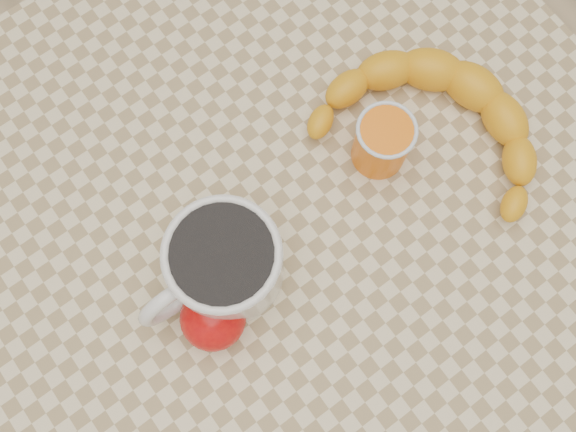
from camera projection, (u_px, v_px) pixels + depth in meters
ground at (288, 306)px, 1.41m from camera, size 3.00×3.00×0.00m
table at (288, 239)px, 0.77m from camera, size 0.80×0.80×0.75m
coffee_mug at (223, 264)px, 0.62m from camera, size 0.16×0.11×0.10m
orange_juice_glass at (382, 142)px, 0.67m from camera, size 0.06×0.06×0.07m
apple at (213, 318)px, 0.63m from camera, size 0.08×0.08×0.06m
banana at (438, 127)px, 0.69m from camera, size 0.39×0.42×0.05m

